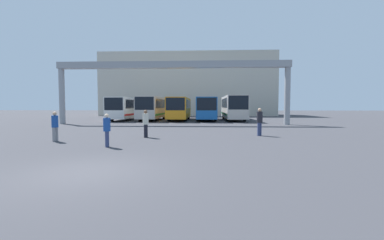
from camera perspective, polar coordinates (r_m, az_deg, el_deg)
ground_plane at (r=8.40m, az=-22.07°, el=-10.68°), size 200.00×200.00×0.00m
building_backdrop at (r=54.89m, az=-0.77°, el=7.57°), size 34.36×12.00×12.32m
overhead_gantry at (r=27.60m, az=-4.46°, el=10.53°), size 24.65×0.80×6.64m
bus_slot_0 at (r=36.71m, az=-14.33°, el=2.76°), size 2.48×10.21×3.05m
bus_slot_1 at (r=35.74m, az=-8.70°, el=2.89°), size 2.52×10.11×3.14m
bus_slot_2 at (r=35.29m, az=-2.78°, el=2.82°), size 2.49×10.31×3.03m
bus_slot_3 at (r=35.09m, az=3.22°, el=2.82°), size 2.57×10.26×3.03m
bus_slot_4 at (r=35.70m, az=9.15°, el=3.00°), size 2.55×11.05×3.26m
pedestrian_near_left at (r=12.91m, az=-18.39°, el=-1.99°), size 0.33×0.33×1.60m
pedestrian_near_center at (r=17.44m, az=14.78°, el=-0.24°), size 0.38×0.38×1.82m
pedestrian_mid_right at (r=16.04m, az=-28.15°, el=-1.12°), size 0.34×0.34×1.65m
pedestrian_mid_left at (r=16.20m, az=-10.25°, el=-0.64°), size 0.36×0.36×1.71m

